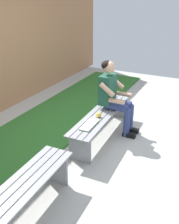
{
  "coord_description": "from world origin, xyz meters",
  "views": [
    {
      "loc": [
        3.55,
        1.56,
        2.23
      ],
      "look_at": [
        0.75,
        0.15,
        0.78
      ],
      "focal_mm": 41.5,
      "sensor_mm": 36.0,
      "label": 1
    }
  ],
  "objects": [
    {
      "name": "book_open",
      "position": [
        0.5,
        0.02,
        0.44
      ],
      "size": [
        0.42,
        0.17,
        0.02
      ],
      "rotation": [
        0.0,
        0.0,
        0.03
      ],
      "color": "white",
      "rests_on": "bench_near"
    },
    {
      "name": "ground_plane",
      "position": [
        1.08,
        1.0,
        -0.02
      ],
      "size": [
        10.0,
        7.0,
        0.04
      ],
      "primitive_type": "cube",
      "color": "#B2B2AD"
    },
    {
      "name": "grass_strip",
      "position": [
        1.08,
        -1.04,
        0.01
      ],
      "size": [
        9.0,
        1.4,
        0.03
      ],
      "primitive_type": "cube",
      "color": "#2D6B28",
      "rests_on": "ground"
    },
    {
      "name": "apple",
      "position": [
        0.19,
        0.03,
        0.47
      ],
      "size": [
        0.08,
        0.08,
        0.08
      ],
      "primitive_type": "sphere",
      "color": "gold",
      "rests_on": "bench_near"
    },
    {
      "name": "person_seated",
      "position": [
        -0.26,
        0.1,
        0.68
      ],
      "size": [
        0.5,
        0.69,
        1.24
      ],
      "color": "#1E513D",
      "rests_on": "ground"
    },
    {
      "name": "bench_far",
      "position": [
        2.16,
        0.0,
        0.33
      ],
      "size": [
        1.84,
        0.45,
        0.43
      ],
      "rotation": [
        0.0,
        0.0,
        0.03
      ],
      "color": "gray",
      "rests_on": "ground"
    },
    {
      "name": "bench_near",
      "position": [
        0.0,
        -0.0,
        0.34
      ],
      "size": [
        1.9,
        0.45,
        0.43
      ],
      "rotation": [
        0.0,
        0.0,
        0.03
      ],
      "color": "gray",
      "rests_on": "ground"
    }
  ]
}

